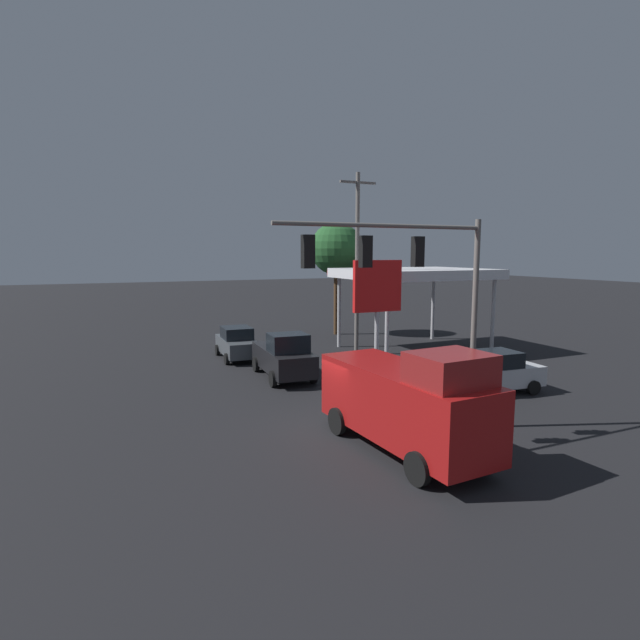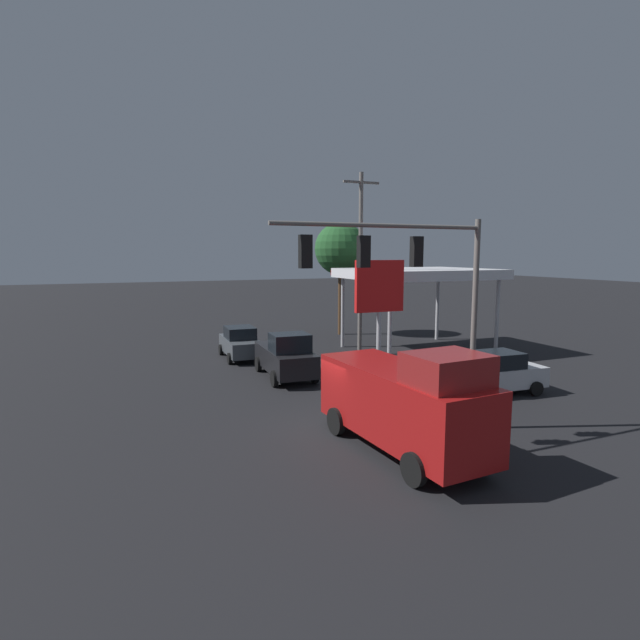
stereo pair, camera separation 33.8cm
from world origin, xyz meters
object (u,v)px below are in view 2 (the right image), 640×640
Objects in this scene: utility_pole at (360,261)px; sedan_waiting at (497,373)px; price_sign at (379,292)px; delivery_truck at (405,401)px; sedan_far at (240,343)px; street_tree at (341,249)px; traffic_signal_assembly at (409,276)px; pickup_parked at (286,356)px.

utility_pole is 11.51m from sedan_waiting.
delivery_truck is at bearing 65.29° from price_sign.
sedan_far is at bearing -50.01° from sedan_waiting.
utility_pole reaches higher than sedan_waiting.
delivery_truck is 0.80× the size of street_tree.
traffic_signal_assembly is at bearing 28.66° from sedan_waiting.
pickup_parked reaches higher than sedan_waiting.
sedan_waiting is (-6.88, -3.19, -4.65)m from traffic_signal_assembly.
street_tree is at bearing -88.08° from sedan_waiting.
sedan_far is (1.99, -15.30, -4.65)m from traffic_signal_assembly.
price_sign is at bearing 70.33° from pickup_parked.
pickup_parked is at bearing -22.54° from price_sign.
price_sign is 0.69× the size of street_tree.
street_tree is (-2.25, -7.64, 0.76)m from utility_pole.
street_tree is at bearing -107.09° from price_sign.
delivery_truck is at bearing 69.76° from street_tree.
traffic_signal_assembly is 1.27× the size of price_sign.
street_tree reaches higher than sedan_far.
sedan_far and sedan_waiting have the same top height.
delivery_truck reaches higher than sedan_waiting.
sedan_far is 15.01m from sedan_waiting.
sedan_far is 0.51× the size of street_tree.
street_tree reaches higher than delivery_truck.
sedan_waiting is (-7.87, 6.49, -0.16)m from pickup_parked.
sedan_waiting is at bearing 53.35° from pickup_parked.
price_sign is 5.79m from pickup_parked.
sedan_far is 0.99× the size of sedan_waiting.
utility_pole is (-5.21, -13.45, 0.28)m from traffic_signal_assembly.
pickup_parked is 0.61× the size of street_tree.
price_sign is 6.79m from sedan_waiting.
street_tree is (-4.07, -13.22, 2.22)m from price_sign.
traffic_signal_assembly is 1.45× the size of pickup_parked.
traffic_signal_assembly is 8.90m from sedan_waiting.
sedan_waiting is at bearing -155.12° from traffic_signal_assembly.
traffic_signal_assembly is 16.12m from sedan_far.
utility_pole reaches higher than pickup_parked.
sedan_far is at bearing -54.12° from price_sign.
utility_pole reaches higher than street_tree.
pickup_parked is 5.71m from sedan_far.
sedan_far is (1.00, -5.62, -0.16)m from pickup_parked.
traffic_signal_assembly reaches higher than sedan_waiting.
delivery_truck is (5.89, 14.44, -4.19)m from utility_pole.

